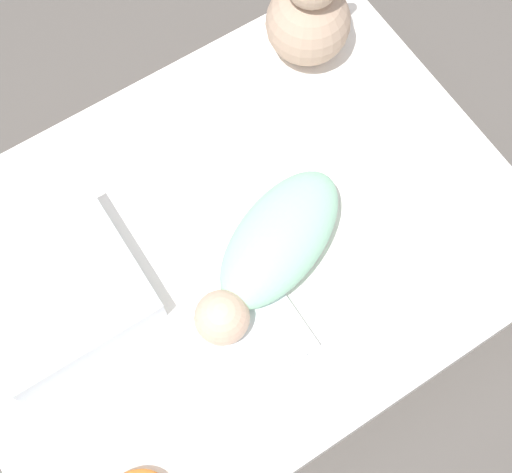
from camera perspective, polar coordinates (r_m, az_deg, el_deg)
ground_plane at (r=1.86m, az=-1.70°, el=-2.53°), size 12.00×12.00×0.00m
bed_mattress at (r=1.77m, az=-1.78°, el=-1.50°), size 1.36×1.01×0.20m
burp_cloth at (r=1.60m, az=-0.43°, el=-7.81°), size 0.23×0.21×0.02m
swaddled_baby at (r=1.60m, az=1.19°, el=-1.18°), size 0.48×0.33×0.12m
pillow at (r=1.65m, az=-15.58°, el=-4.30°), size 0.36×0.34×0.08m
bunny_plush at (r=1.83m, az=4.25°, el=17.31°), size 0.21×0.21×0.39m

